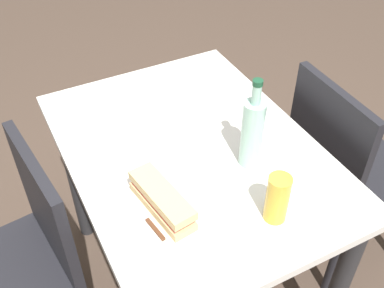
# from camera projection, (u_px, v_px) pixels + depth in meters

# --- Properties ---
(ground_plane) EXTENTS (8.00, 8.00, 0.00)m
(ground_plane) POSITION_uv_depth(u_px,v_px,m) (192.00, 279.00, 1.91)
(ground_plane) COLOR #47382D
(dining_table) EXTENTS (1.00, 0.74, 0.72)m
(dining_table) POSITION_uv_depth(u_px,v_px,m) (192.00, 178.00, 1.52)
(dining_table) COLOR silver
(dining_table) RESTS_ON ground
(chair_far) EXTENTS (0.45, 0.45, 0.86)m
(chair_far) POSITION_uv_depth(u_px,v_px,m) (25.00, 260.00, 1.40)
(chair_far) COLOR black
(chair_far) RESTS_ON ground
(chair_near) EXTENTS (0.41, 0.41, 0.86)m
(chair_near) POSITION_uv_depth(u_px,v_px,m) (341.00, 166.00, 1.71)
(chair_near) COLOR black
(chair_near) RESTS_ON ground
(plate_near) EXTENTS (0.24, 0.24, 0.01)m
(plate_near) POSITION_uv_depth(u_px,v_px,m) (163.00, 211.00, 1.23)
(plate_near) COLOR silver
(plate_near) RESTS_ON dining_table
(baguette_sandwich_near) EXTENTS (0.23, 0.10, 0.07)m
(baguette_sandwich_near) POSITION_uv_depth(u_px,v_px,m) (162.00, 200.00, 1.21)
(baguette_sandwich_near) COLOR #DBB77A
(baguette_sandwich_near) RESTS_ON plate_near
(knife_near) EXTENTS (0.18, 0.04, 0.01)m
(knife_near) POSITION_uv_depth(u_px,v_px,m) (147.00, 220.00, 1.20)
(knife_near) COLOR silver
(knife_near) RESTS_ON plate_near
(water_bottle) EXTENTS (0.06, 0.06, 0.29)m
(water_bottle) POSITION_uv_depth(u_px,v_px,m) (252.00, 132.00, 1.31)
(water_bottle) COLOR #99C6B7
(water_bottle) RESTS_ON dining_table
(beer_glass) EXTENTS (0.06, 0.06, 0.14)m
(beer_glass) POSITION_uv_depth(u_px,v_px,m) (277.00, 198.00, 1.18)
(beer_glass) COLOR gold
(beer_glass) RESTS_ON dining_table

